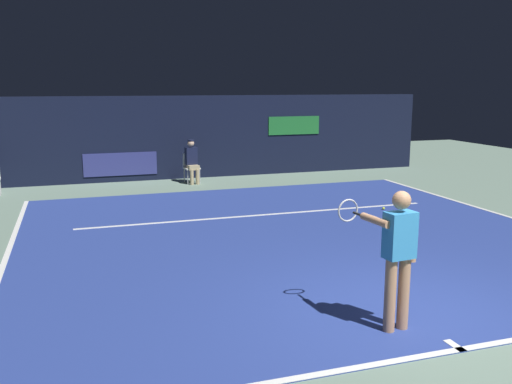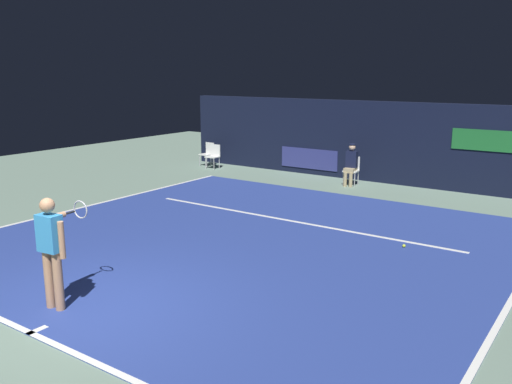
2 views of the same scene
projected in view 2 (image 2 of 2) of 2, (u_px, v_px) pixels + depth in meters
name	position (u px, v px, depth m)	size (l,w,h in m)	color
ground_plane	(247.00, 240.00, 11.46)	(30.89, 30.89, 0.00)	slate
court_surface	(247.00, 240.00, 11.46)	(10.54, 10.30, 0.01)	navy
line_baseline	(31.00, 333.00, 7.37)	(10.54, 0.10, 0.01)	white
line_sideline_right	(89.00, 206.00, 14.36)	(0.10, 10.30, 0.01)	white
line_service	(291.00, 221.00, 12.90)	(8.22, 0.10, 0.01)	white
line_centre_mark	(37.00, 330.00, 7.45)	(0.10, 0.30, 0.01)	white
back_wall	(384.00, 142.00, 17.23)	(15.20, 0.33, 2.60)	black
tennis_player	(52.00, 246.00, 7.96)	(0.70, 0.93, 1.73)	tan
line_judge_on_chair	(351.00, 164.00, 16.85)	(0.48, 0.56, 1.32)	white
courtside_chair_near	(214.00, 155.00, 19.90)	(0.47, 0.44, 0.88)	white
courtside_chair_far	(208.00, 153.00, 20.45)	(0.48, 0.45, 0.88)	white
tennis_ball	(404.00, 246.00, 10.95)	(0.07, 0.07, 0.07)	#CCE033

